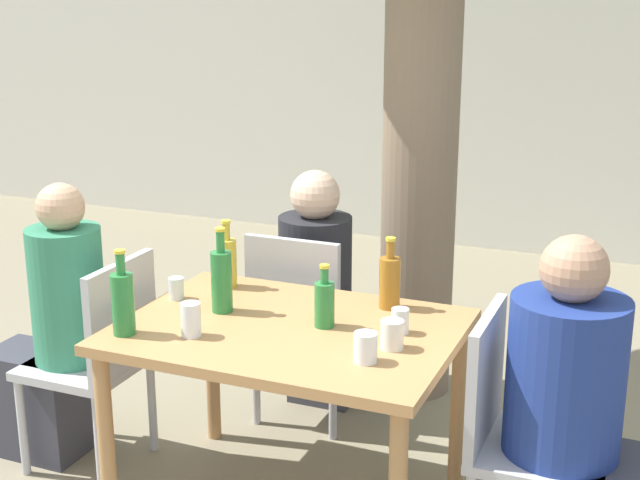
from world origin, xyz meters
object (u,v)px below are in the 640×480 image
green_bottle_1 (324,303)px  drinking_glass_4 (365,347)px  dining_table_front (289,349)px  patio_chair_0 (101,351)px  green_bottle_4 (123,302)px  person_seated_1 (587,432)px  patio_chair_2 (303,316)px  person_seated_2 (323,300)px  green_bottle_0 (222,279)px  person_seated_0 (53,340)px  drinking_glass_3 (392,335)px  patio_chair_1 (516,427)px  drinking_glass_0 (176,288)px  drinking_glass_1 (191,320)px  amber_bottle_3 (390,281)px  drinking_glass_2 (400,321)px  oil_cruet_2 (227,261)px

green_bottle_1 → drinking_glass_4: size_ratio=2.32×
dining_table_front → green_bottle_1: (0.12, 0.05, 0.18)m
drinking_glass_4 → dining_table_front: bearing=152.3°
patio_chair_0 → green_bottle_4: bearing=48.7°
green_bottle_1 → person_seated_1: bearing=-3.0°
patio_chair_2 → patio_chair_0: bearing=48.7°
person_seated_2 → patio_chair_2: bearing=90.0°
green_bottle_0 → green_bottle_4: 0.40m
patio_chair_2 → person_seated_0: 1.08m
patio_chair_0 → drinking_glass_3: bearing=87.7°
person_seated_1 → drinking_glass_3: 0.71m
patio_chair_2 → person_seated_0: (-0.84, -0.68, 0.01)m
patio_chair_1 → green_bottle_1: green_bottle_1 is taller
green_bottle_4 → drinking_glass_0: (-0.02, 0.39, -0.08)m
person_seated_2 → drinking_glass_4: bearing=118.8°
drinking_glass_1 → patio_chair_0: bearing=158.8°
patio_chair_2 → drinking_glass_3: patio_chair_2 is taller
patio_chair_1 → amber_bottle_3: amber_bottle_3 is taller
patio_chair_0 → drinking_glass_0: bearing=108.0°
person_seated_2 → person_seated_0: bearing=47.7°
person_seated_2 → drinking_glass_2: (0.64, -0.83, 0.28)m
patio_chair_0 → green_bottle_4: (0.33, -0.29, 0.36)m
drinking_glass_3 → drinking_glass_0: bearing=170.9°
dining_table_front → person_seated_2: 0.97m
drinking_glass_0 → oil_cruet_2: bearing=61.0°
drinking_glass_0 → drinking_glass_3: 0.96m
patio_chair_1 → green_bottle_0: (-1.14, 0.05, 0.37)m
drinking_glass_0 → drinking_glass_3: size_ratio=0.86×
person_seated_0 → drinking_glass_2: person_seated_0 is taller
person_seated_2 → drinking_glass_3: size_ratio=11.45×
green_bottle_1 → amber_bottle_3: amber_bottle_3 is taller
patio_chair_1 → person_seated_0: bearing=90.0°
drinking_glass_1 → person_seated_0: bearing=164.8°
patio_chair_0 → green_bottle_1: size_ratio=3.86×
drinking_glass_4 → patio_chair_0: bearing=171.0°
patio_chair_2 → green_bottle_0: (-0.05, -0.64, 0.37)m
amber_bottle_3 → person_seated_0: bearing=-166.4°
dining_table_front → drinking_glass_1: (-0.28, -0.22, 0.15)m
dining_table_front → drinking_glass_4: bearing=-27.7°
green_bottle_0 → oil_cruet_2: 0.29m
green_bottle_0 → green_bottle_1: bearing=0.6°
patio_chair_2 → amber_bottle_3: (0.52, -0.35, 0.35)m
patio_chair_0 → green_bottle_0: bearing=94.8°
dining_table_front → patio_chair_0: patio_chair_0 is taller
patio_chair_2 → green_bottle_0: green_bottle_0 is taller
amber_bottle_3 → drinking_glass_2: amber_bottle_3 is taller
patio_chair_0 → person_seated_1: 1.92m
patio_chair_1 → patio_chair_2: size_ratio=1.00×
green_bottle_0 → drinking_glass_0: 0.26m
green_bottle_0 → green_bottle_4: (-0.21, -0.34, -0.01)m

